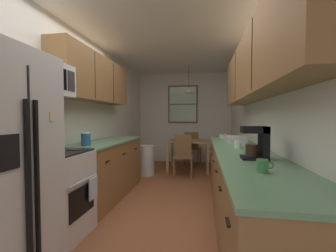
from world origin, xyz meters
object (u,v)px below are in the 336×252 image
object	(u,v)px
dish_rack	(236,139)
dining_chair_near	(183,154)
stove_range	(54,194)
microwave_over_range	(42,78)
mug_by_coffeemaker	(263,166)
coffee_maker	(258,142)
fruit_bowl	(225,136)
mug_spare	(238,145)
table_serving_bowl	(187,139)
dining_chair_far	(192,147)
dining_table	(189,145)
trash_bin	(146,160)
storage_canister	(86,139)

from	to	relation	value
dish_rack	dining_chair_near	bearing A→B (deg)	126.18
stove_range	microwave_over_range	world-z (taller)	microwave_over_range
stove_range	mug_by_coffeemaker	distance (m)	2.06
coffee_maker	fruit_bowl	bearing A→B (deg)	92.61
mug_spare	table_serving_bowl	size ratio (longest dim) A/B	0.72
microwave_over_range	fruit_bowl	size ratio (longest dim) A/B	2.82
dining_chair_far	microwave_over_range	bearing A→B (deg)	-109.86
dining_table	table_serving_bowl	size ratio (longest dim) A/B	5.83
stove_range	table_serving_bowl	bearing A→B (deg)	70.63
microwave_over_range	dining_table	world-z (taller)	microwave_over_range
microwave_over_range	mug_by_coffeemaker	size ratio (longest dim) A/B	5.25
stove_range	microwave_over_range	bearing A→B (deg)	179.97
stove_range	mug_by_coffeemaker	size ratio (longest dim) A/B	9.52
dining_table	mug_spare	world-z (taller)	mug_spare
trash_bin	storage_canister	distance (m)	2.08
trash_bin	table_serving_bowl	distance (m)	1.17
trash_bin	fruit_bowl	world-z (taller)	fruit_bowl
dining_table	dining_chair_far	xyz separation A→B (m)	(0.05, 0.59, -0.11)
microwave_over_range	trash_bin	xyz separation A→B (m)	(0.41, 2.58, -1.35)
dining_chair_near	mug_spare	distance (m)	2.08
storage_canister	coffee_maker	world-z (taller)	coffee_maker
mug_spare	dish_rack	xyz separation A→B (m)	(0.06, 0.59, 0.01)
coffee_maker	table_serving_bowl	distance (m)	3.36
fruit_bowl	mug_spare	bearing A→B (deg)	-88.70
table_serving_bowl	dining_table	bearing A→B (deg)	-62.47
mug_by_coffeemaker	dining_chair_near	bearing A→B (deg)	105.43
stove_range	coffee_maker	bearing A→B (deg)	0.59
stove_range	dish_rack	xyz separation A→B (m)	(2.03, 1.32, 0.48)
dish_rack	table_serving_bowl	size ratio (longest dim) A/B	2.05
stove_range	mug_spare	world-z (taller)	stove_range
dish_rack	coffee_maker	bearing A→B (deg)	-90.01
microwave_over_range	dining_table	bearing A→B (deg)	67.61
coffee_maker	table_serving_bowl	bearing A→B (deg)	105.30
dining_chair_near	mug_by_coffeemaker	distance (m)	3.17
trash_bin	dining_table	bearing A→B (deg)	33.08
mug_spare	coffee_maker	bearing A→B (deg)	-84.96
coffee_maker	microwave_over_range	bearing A→B (deg)	-179.44
storage_canister	dish_rack	world-z (taller)	storage_canister
dining_chair_near	stove_range	bearing A→B (deg)	-113.39
stove_range	mug_by_coffeemaker	xyz separation A→B (m)	(1.95, -0.46, 0.47)
fruit_bowl	dish_rack	world-z (taller)	dish_rack
mug_by_coffeemaker	mug_spare	bearing A→B (deg)	89.09
microwave_over_range	mug_by_coffeemaker	bearing A→B (deg)	-12.56
trash_bin	mug_by_coffeemaker	xyz separation A→B (m)	(1.65, -3.04, 0.62)
storage_canister	fruit_bowl	xyz separation A→B (m)	(1.94, 1.40, -0.05)
coffee_maker	table_serving_bowl	xyz separation A→B (m)	(-0.88, 3.23, -0.30)
dish_rack	table_serving_bowl	xyz separation A→B (m)	(-0.88, 1.94, -0.19)
dining_chair_near	fruit_bowl	size ratio (longest dim) A/B	4.18
dish_rack	table_serving_bowl	distance (m)	2.14
dining_chair_far	storage_canister	xyz separation A→B (m)	(-1.25, -3.13, 0.49)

